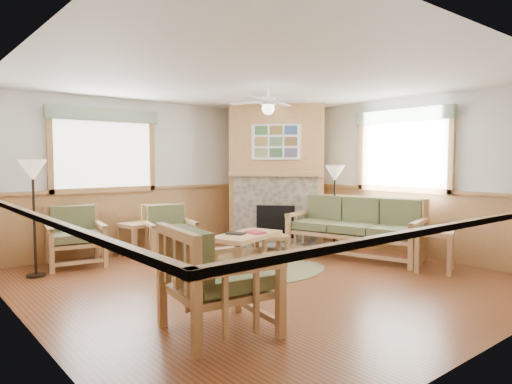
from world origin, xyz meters
TOP-DOWN VIEW (x-y plane):
  - floor at (0.00, 0.00)m, footprint 6.00×6.00m
  - ceiling at (0.00, 0.00)m, footprint 6.00×6.00m
  - wall_back at (0.00, 3.00)m, footprint 6.00×0.02m
  - wall_front at (0.00, -3.00)m, footprint 6.00×0.02m
  - wall_left at (-3.00, 0.00)m, footprint 0.02×6.00m
  - wall_right at (3.00, 0.00)m, footprint 0.02×6.00m
  - wainscot at (0.00, 0.00)m, footprint 6.00×6.00m
  - fireplace at (2.05, 2.05)m, footprint 3.11×3.11m
  - window_back at (-1.10, 2.96)m, footprint 1.90×0.16m
  - window_right at (2.96, -0.20)m, footprint 0.16×1.90m
  - ceiling_fan at (0.30, 0.30)m, footprint 1.59×1.59m
  - sofa at (2.10, 0.14)m, footprint 2.36×1.47m
  - armchair_back_left at (-1.76, 2.49)m, footprint 0.95×0.95m
  - armchair_back_right at (-0.34, 2.08)m, footprint 0.94×0.94m
  - armchair_left at (-1.60, -1.20)m, footprint 1.04×1.04m
  - coffee_table at (0.33, 0.85)m, footprint 1.36×0.97m
  - end_table_chairs at (-0.71, 2.55)m, footprint 0.60×0.58m
  - end_table_sofa at (2.21, -1.24)m, footprint 0.71×0.70m
  - footstool at (0.88, 0.88)m, footprint 0.61×0.61m
  - braided_rug at (0.30, 0.27)m, footprint 2.12×2.12m
  - floor_lamp_left at (-2.42, 2.16)m, footprint 0.42×0.42m
  - floor_lamp_right at (2.22, 0.70)m, footprint 0.43×0.43m
  - book_red at (0.48, 0.80)m, footprint 0.24×0.32m
  - book_dark at (0.18, 0.92)m, footprint 0.30×0.33m

SIDE VIEW (x-z plane):
  - floor at x=0.00m, z-range -0.01..0.00m
  - braided_rug at x=0.30m, z-range 0.00..0.01m
  - footstool at x=0.88m, z-range 0.00..0.41m
  - coffee_table at x=0.33m, z-range 0.00..0.49m
  - end_table_chairs at x=-0.71m, z-range 0.00..0.57m
  - end_table_sofa at x=2.21m, z-range 0.00..0.61m
  - armchair_back_right at x=-0.34m, z-range 0.00..0.88m
  - armchair_back_left at x=-1.76m, z-range 0.00..0.92m
  - sofa at x=2.10m, z-range 0.00..1.01m
  - armchair_left at x=-1.60m, z-range 0.00..1.03m
  - book_dark at x=0.18m, z-range 0.50..0.53m
  - book_red at x=0.48m, z-range 0.51..0.54m
  - wainscot at x=0.00m, z-range 0.00..1.10m
  - floor_lamp_right at x=2.22m, z-range 0.00..1.55m
  - floor_lamp_left at x=-2.42m, z-range 0.00..1.66m
  - wall_back at x=0.00m, z-range 0.00..2.70m
  - wall_front at x=0.00m, z-range 0.00..2.70m
  - wall_left at x=-3.00m, z-range 0.00..2.70m
  - wall_right at x=3.00m, z-range 0.00..2.70m
  - fireplace at x=2.05m, z-range 0.00..2.70m
  - window_back at x=-1.10m, z-range 1.78..3.28m
  - window_right at x=2.96m, z-range 1.78..3.28m
  - ceiling_fan at x=0.30m, z-range 2.48..2.84m
  - ceiling at x=0.00m, z-range 2.70..2.71m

